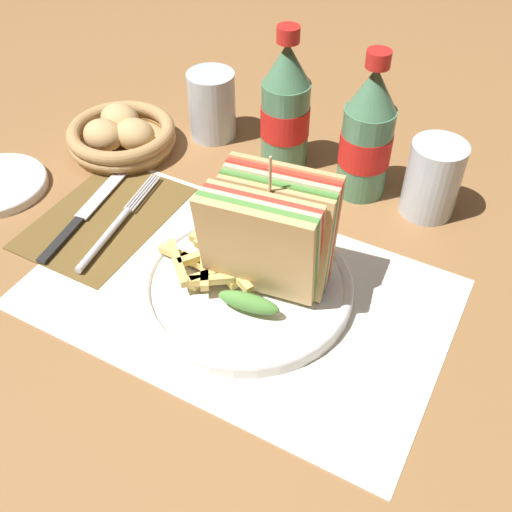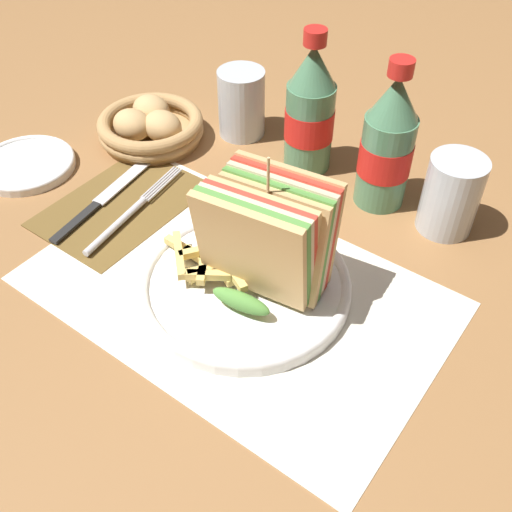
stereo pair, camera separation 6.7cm
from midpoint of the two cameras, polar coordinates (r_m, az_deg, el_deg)
The scene contains 14 objects.
ground_plane at distance 0.68m, azimuth -3.97°, elevation -3.94°, with size 4.00×4.00×0.00m, color olive.
placemat at distance 0.69m, azimuth -4.34°, elevation -3.43°, with size 0.47×0.30×0.00m.
plate_main at distance 0.68m, azimuth -3.63°, elevation -2.97°, with size 0.24×0.24×0.02m.
club_sandwich at distance 0.63m, azimuth -1.83°, elevation 1.59°, with size 0.14×0.12×0.17m.
fries_pile at distance 0.68m, azimuth -7.46°, elevation -0.87°, with size 0.13×0.08×0.02m.
ketchup_blob at distance 0.70m, azimuth -5.96°, elevation 0.27°, with size 0.04×0.04×0.02m.
napkin at distance 0.81m, azimuth -16.49°, elevation 3.50°, with size 0.15×0.21×0.00m.
fork at distance 0.78m, azimuth -15.91°, elevation 2.42°, with size 0.04×0.20×0.01m.
knife at distance 0.83m, azimuth -18.00°, elevation 4.12°, with size 0.04×0.22×0.00m.
coke_bottle_near at distance 0.84m, azimuth 0.46°, elevation 13.75°, with size 0.07×0.07×0.20m.
coke_bottle_far at distance 0.79m, azimuth 8.09°, elevation 11.16°, with size 0.07×0.07×0.20m.
glass_near at distance 0.79m, azimuth 14.16°, elevation 7.02°, with size 0.07×0.07×0.10m.
glass_far at distance 0.92m, azimuth -6.37°, elevation 14.01°, with size 0.07×0.07×0.10m.
bread_basket at distance 0.92m, azimuth -14.80°, elevation 10.99°, with size 0.16×0.16×0.06m.
Camera 1 is at (0.23, -0.40, 0.51)m, focal length 42.00 mm.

